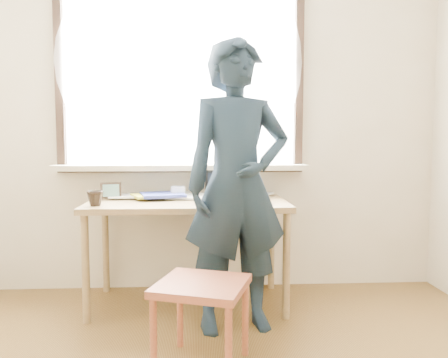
{
  "coord_description": "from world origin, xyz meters",
  "views": [
    {
      "loc": [
        -0.07,
        -1.32,
        1.12
      ],
      "look_at": [
        0.06,
        0.95,
        0.92
      ],
      "focal_mm": 35.0,
      "sensor_mm": 36.0,
      "label": 1
    }
  ],
  "objects": [
    {
      "name": "book_a",
      "position": [
        -0.61,
        1.84,
        0.73
      ],
      "size": [
        0.19,
        0.25,
        0.02
      ],
      "primitive_type": "imported",
      "rotation": [
        0.0,
        0.0,
        0.04
      ],
      "color": "white",
      "rests_on": "desk"
    },
    {
      "name": "work_chair",
      "position": [
        -0.06,
        0.78,
        0.36
      ],
      "size": [
        0.53,
        0.52,
        0.43
      ],
      "color": "#9A4E32",
      "rests_on": "ground"
    },
    {
      "name": "picture_frame",
      "position": [
        -0.68,
        1.73,
        0.77
      ],
      "size": [
        0.14,
        0.05,
        0.11
      ],
      "color": "black",
      "rests_on": "desk"
    },
    {
      "name": "mug_dark",
      "position": [
        -0.72,
        1.43,
        0.76
      ],
      "size": [
        0.14,
        0.14,
        0.09
      ],
      "primitive_type": "imported",
      "rotation": [
        0.0,
        0.0,
        -0.63
      ],
      "color": "black",
      "rests_on": "desk"
    },
    {
      "name": "person",
      "position": [
        0.16,
        1.23,
        0.86
      ],
      "size": [
        0.7,
        0.53,
        1.72
      ],
      "primitive_type": "imported",
      "rotation": [
        0.0,
        0.0,
        0.2
      ],
      "color": "black",
      "rests_on": "ground"
    },
    {
      "name": "mug_white",
      "position": [
        -0.22,
        1.78,
        0.76
      ],
      "size": [
        0.13,
        0.13,
        0.09
      ],
      "primitive_type": "imported",
      "rotation": [
        0.0,
        0.0,
        0.24
      ],
      "color": "white",
      "rests_on": "desk"
    },
    {
      "name": "desk",
      "position": [
        -0.15,
        1.63,
        0.64
      ],
      "size": [
        1.34,
        0.67,
        0.72
      ],
      "color": "olive",
      "rests_on": "ground"
    },
    {
      "name": "book_b",
      "position": [
        0.26,
        1.9,
        0.73
      ],
      "size": [
        0.3,
        0.33,
        0.02
      ],
      "primitive_type": "imported",
      "rotation": [
        0.0,
        0.0,
        -0.49
      ],
      "color": "white",
      "rests_on": "desk"
    },
    {
      "name": "mouse",
      "position": [
        0.28,
        1.53,
        0.73
      ],
      "size": [
        0.09,
        0.06,
        0.03
      ],
      "primitive_type": "ellipsoid",
      "color": "black",
      "rests_on": "desk"
    },
    {
      "name": "desk_clutter",
      "position": [
        -0.34,
        1.82,
        0.73
      ],
      "size": [
        0.41,
        0.49,
        0.03
      ],
      "color": "white",
      "rests_on": "desk"
    },
    {
      "name": "laptop",
      "position": [
        0.12,
        1.59,
        0.77
      ],
      "size": [
        0.32,
        0.27,
        0.21
      ],
      "color": "black",
      "rests_on": "desk"
    }
  ]
}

